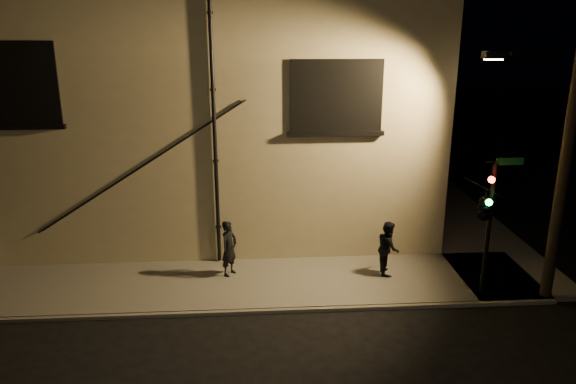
{
  "coord_description": "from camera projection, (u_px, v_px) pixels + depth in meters",
  "views": [
    {
      "loc": [
        -0.82,
        -12.56,
        7.12
      ],
      "look_at": [
        0.17,
        1.8,
        2.59
      ],
      "focal_mm": 35.0,
      "sensor_mm": 36.0,
      "label": 1
    }
  ],
  "objects": [
    {
      "name": "ground",
      "position": [
        286.0,
        311.0,
        14.14
      ],
      "size": [
        90.0,
        90.0,
        0.0
      ],
      "primitive_type": "plane",
      "color": "black"
    },
    {
      "name": "sidewalk",
      "position": [
        315.0,
        241.0,
        18.38
      ],
      "size": [
        21.0,
        16.0,
        0.12
      ],
      "color": "#5E5C55",
      "rests_on": "ground"
    },
    {
      "name": "building",
      "position": [
        191.0,
        91.0,
        21.19
      ],
      "size": [
        16.2,
        12.23,
        8.8
      ],
      "color": "tan",
      "rests_on": "ground"
    },
    {
      "name": "pedestrian_a",
      "position": [
        229.0,
        248.0,
        15.67
      ],
      "size": [
        0.64,
        0.69,
        1.59
      ],
      "primitive_type": "imported",
      "rotation": [
        0.0,
        0.0,
        0.96
      ],
      "color": "black",
      "rests_on": "sidewalk"
    },
    {
      "name": "pedestrian_b",
      "position": [
        388.0,
        248.0,
        15.77
      ],
      "size": [
        0.65,
        0.8,
        1.54
      ],
      "primitive_type": "imported",
      "rotation": [
        0.0,
        0.0,
        1.48
      ],
      "color": "black",
      "rests_on": "sidewalk"
    },
    {
      "name": "traffic_signal",
      "position": [
        485.0,
        205.0,
        14.05
      ],
      "size": [
        1.31,
        2.16,
        3.65
      ],
      "color": "black",
      "rests_on": "sidewalk"
    },
    {
      "name": "streetlamp_pole",
      "position": [
        559.0,
        165.0,
        13.76
      ],
      "size": [
        2.02,
        1.38,
        6.76
      ],
      "color": "black",
      "rests_on": "ground"
    }
  ]
}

